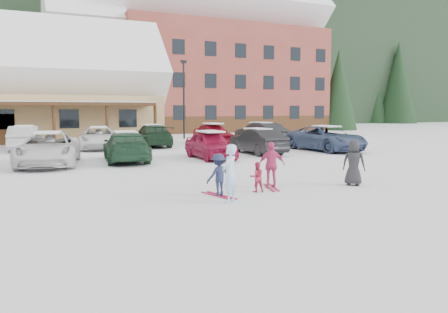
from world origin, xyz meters
name	(u,v)px	position (x,y,z in m)	size (l,w,h in m)	color
ground	(229,193)	(0.00, 0.00, 0.00)	(160.00, 160.00, 0.00)	white
forested_hillside	(49,27)	(0.00, 85.00, 19.00)	(300.00, 70.00, 38.00)	black
alpine_hotel	(202,58)	(14.27, 38.00, 8.63)	(31.48, 14.01, 21.48)	brown
lamp_post	(184,95)	(6.99, 23.86, 3.74)	(0.50, 0.25, 6.66)	black
conifer_1	(338,79)	(30.00, 32.00, 6.26)	(4.84, 4.84, 11.22)	black
conifer_3	(123,89)	(6.00, 44.00, 5.12)	(3.96, 3.96, 9.18)	black
conifer_4	(300,84)	(34.00, 46.00, 6.54)	(5.06, 5.06, 11.73)	black
adult_skier	(230,174)	(-0.55, -1.21, 0.79)	(0.58, 0.38, 1.58)	#AED0EF
toddler_red	(257,177)	(0.87, -0.15, 0.46)	(0.45, 0.35, 0.92)	#BC2444
child_navy	(219,175)	(-0.43, -0.23, 0.62)	(0.80, 0.46, 1.23)	#1D2440
skis_child_navy	(219,195)	(-0.43, -0.23, 0.01)	(0.20, 1.40, 0.03)	#A1173E
child_magenta	(272,165)	(1.63, 0.26, 0.74)	(0.87, 0.36, 1.48)	#C5366E
skis_child_magenta	(271,187)	(1.63, 0.26, 0.01)	(0.20, 1.40, 0.03)	#A1173E
bystander_dark	(354,163)	(4.35, -0.45, 0.75)	(0.74, 0.48, 1.51)	#232326
parked_car_2	(49,149)	(-4.54, 9.32, 0.75)	(2.48, 5.38, 1.50)	silver
parked_car_3	(126,147)	(-1.06, 9.38, 0.72)	(2.02, 4.96, 1.44)	#1D4029
parked_car_4	(210,145)	(3.11, 8.82, 0.70)	(1.66, 4.12, 1.40)	#A5143E
parked_car_5	(258,141)	(6.47, 9.90, 0.72)	(1.51, 4.34, 1.43)	black
parked_car_6	(326,138)	(11.17, 9.83, 0.76)	(2.51, 5.44, 1.51)	#394A6D
parked_car_9	(25,138)	(-5.50, 17.69, 0.76)	(1.60, 4.59, 1.51)	#B3B4B8
parked_car_10	(99,138)	(-1.21, 16.77, 0.70)	(2.34, 5.07, 1.41)	white
parked_car_11	(152,136)	(2.39, 17.27, 0.74)	(2.08, 5.11, 1.48)	#18311E
parked_car_12	(213,134)	(6.99, 17.50, 0.76)	(1.79, 4.44, 1.51)	maroon
parked_car_13	(261,133)	(10.32, 16.42, 0.78)	(1.65, 4.74, 1.56)	black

